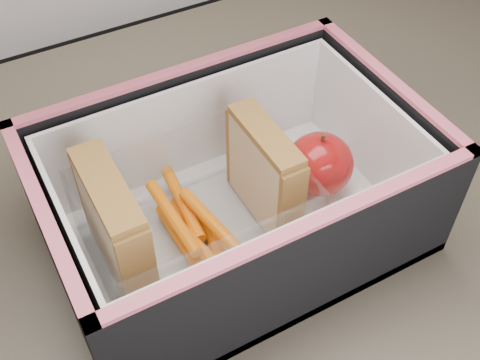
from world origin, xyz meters
name	(u,v)px	position (x,y,z in m)	size (l,w,h in m)	color
kitchen_table	(235,283)	(0.00, 0.00, 0.66)	(1.20, 0.80, 0.75)	#50473B
lunch_bag	(233,181)	(0.00, 0.00, 0.82)	(0.33, 0.32, 0.32)	black
plastic_tub	(195,212)	(-0.04, 0.00, 0.80)	(0.19, 0.14, 0.08)	white
sandwich_left	(116,229)	(-0.11, 0.00, 0.83)	(0.03, 0.10, 0.11)	tan
sandwich_right	(264,173)	(0.03, 0.00, 0.82)	(0.03, 0.09, 0.10)	tan
carrot_sticks	(192,228)	(-0.05, 0.00, 0.78)	(0.05, 0.14, 0.03)	orange
paper_napkin	(317,190)	(0.09, -0.01, 0.77)	(0.08, 0.08, 0.01)	white
red_apple	(320,164)	(0.09, 0.00, 0.80)	(0.08, 0.08, 0.07)	maroon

